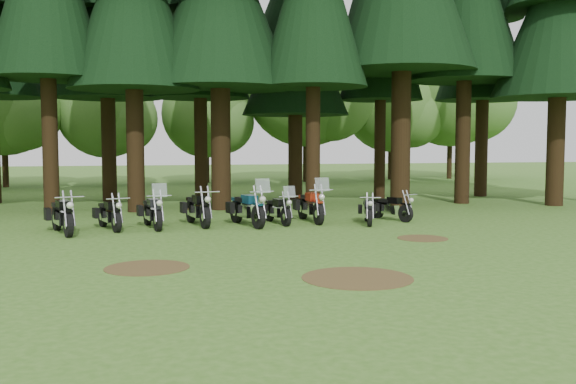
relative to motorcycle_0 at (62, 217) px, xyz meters
name	(u,v)px	position (x,y,z in m)	size (l,w,h in m)	color
ground	(267,247)	(5.31, -3.78, -0.50)	(120.00, 120.00, 0.00)	#37691C
pine_back_4	(295,20)	(9.35, 9.47, 7.75)	(4.94, 4.94, 13.78)	black
decid_2	(8,103)	(-5.12, 21.00, 4.45)	(6.72, 6.53, 8.40)	black
decid_3	(110,112)	(0.60, 21.35, 4.01)	(6.12, 5.95, 7.65)	black
decid_4	(210,116)	(6.89, 22.54, 3.87)	(5.93, 5.76, 7.41)	black
decid_5	(312,88)	(13.61, 21.93, 5.73)	(8.45, 8.21, 10.56)	black
decid_6	(396,106)	(20.17, 23.23, 4.70)	(7.06, 6.86, 8.82)	black
decid_7	(457,93)	(24.78, 23.05, 5.72)	(8.44, 8.20, 10.55)	black
dirt_patch_0	(147,268)	(2.31, -5.78, -0.50)	(1.80, 1.80, 0.01)	#4C3D1E
dirt_patch_1	(423,238)	(9.81, -3.28, -0.50)	(1.40, 1.40, 0.01)	#4C3D1E
dirt_patch_2	(357,278)	(6.31, -7.78, -0.50)	(2.20, 2.20, 0.01)	#4C3D1E
motorcycle_0	(62,217)	(0.00, 0.00, 0.00)	(0.86, 2.35, 0.98)	black
motorcycle_1	(109,215)	(1.30, 0.60, -0.06)	(0.78, 2.08, 0.87)	black
motorcycle_2	(152,212)	(2.59, 0.62, -0.01)	(0.68, 2.33, 1.46)	black
motorcycle_3	(198,210)	(4.01, 0.96, 0.00)	(0.58, 2.41, 0.99)	black
motorcycle_4	(247,209)	(5.54, 0.49, 0.02)	(0.92, 2.49, 1.57)	black
motorcycle_5	(278,211)	(6.59, 0.78, -0.07)	(0.61, 2.07, 1.30)	black
motorcycle_6	(311,207)	(7.77, 1.00, 0.02)	(0.49, 2.46, 1.55)	black
motorcycle_7	(368,211)	(9.46, 0.07, -0.09)	(0.68, 1.93, 0.80)	black
motorcycle_8	(391,208)	(10.57, 0.82, -0.09)	(0.85, 1.87, 0.80)	black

